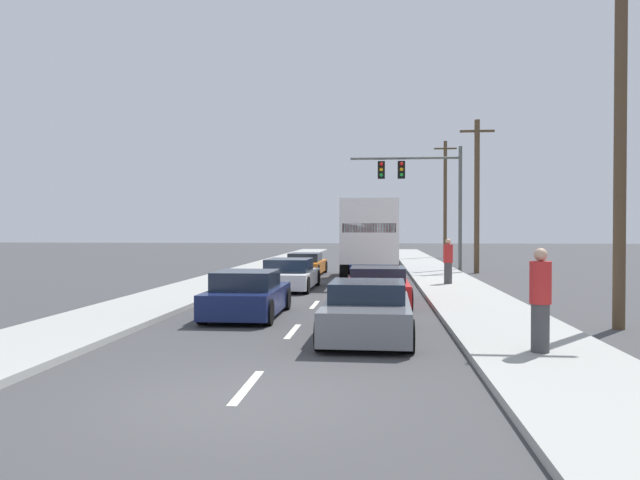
{
  "coord_description": "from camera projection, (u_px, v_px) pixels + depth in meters",
  "views": [
    {
      "loc": [
        1.91,
        -8.19,
        2.34
      ],
      "look_at": [
        -0.55,
        18.57,
        1.87
      ],
      "focal_mm": 34.71,
      "sensor_mm": 36.0,
      "label": 1
    }
  ],
  "objects": [
    {
      "name": "pedestrian_near_corner",
      "position": [
        540.0,
        300.0,
        11.01
      ],
      "size": [
        0.38,
        0.38,
        1.86
      ],
      "color": "#3F3F42",
      "rests_on": "sidewalk_right"
    },
    {
      "name": "sidewalk_left",
      "position": [
        229.0,
        278.0,
        28.73
      ],
      "size": [
        2.76,
        80.0,
        0.14
      ],
      "primitive_type": "cube",
      "color": "#9E9E99",
      "rests_on": "ground_plane"
    },
    {
      "name": "utility_pole_mid",
      "position": [
        477.0,
        194.0,
        32.67
      ],
      "size": [
        1.8,
        0.28,
        8.12
      ],
      "color": "brown",
      "rests_on": "ground_plane"
    },
    {
      "name": "utility_pole_far",
      "position": [
        445.0,
        198.0,
        49.55
      ],
      "size": [
        1.8,
        0.28,
        9.4
      ],
      "color": "brown",
      "rests_on": "ground_plane"
    },
    {
      "name": "pedestrian_mid_block",
      "position": [
        448.0,
        261.0,
        24.91
      ],
      "size": [
        0.38,
        0.38,
        1.81
      ],
      "color": "#3F3F42",
      "rests_on": "sidewalk_right"
    },
    {
      "name": "sidewalk_right",
      "position": [
        444.0,
        279.0,
        27.83
      ],
      "size": [
        2.76,
        80.0,
        0.14
      ],
      "primitive_type": "cube",
      "color": "#9E9E99",
      "rests_on": "ground_plane"
    },
    {
      "name": "traffic_signal_mast",
      "position": [
        415.0,
        181.0,
        34.38
      ],
      "size": [
        6.18,
        0.69,
        6.93
      ],
      "color": "#595B56",
      "rests_on": "ground_plane"
    },
    {
      "name": "car_red",
      "position": [
        378.0,
        287.0,
        19.27
      ],
      "size": [
        2.0,
        4.31,
        1.16
      ],
      "color": "red",
      "rests_on": "ground_plane"
    },
    {
      "name": "car_orange",
      "position": [
        306.0,
        265.0,
        31.45
      ],
      "size": [
        1.9,
        4.73,
        1.13
      ],
      "color": "orange",
      "rests_on": "ground_plane"
    },
    {
      "name": "box_truck",
      "position": [
        371.0,
        235.0,
        28.33
      ],
      "size": [
        2.57,
        8.77,
        3.56
      ],
      "color": "white",
      "rests_on": "ground_plane"
    },
    {
      "name": "ground_plane",
      "position": [
        341.0,
        273.0,
        33.26
      ],
      "size": [
        140.0,
        140.0,
        0.0
      ],
      "primitive_type": "plane",
      "color": "#3D3D3F"
    },
    {
      "name": "car_navy",
      "position": [
        247.0,
        296.0,
        16.47
      ],
      "size": [
        1.85,
        4.05,
        1.24
      ],
      "color": "#141E4C",
      "rests_on": "ground_plane"
    },
    {
      "name": "car_gray",
      "position": [
        368.0,
        312.0,
        13.31
      ],
      "size": [
        1.97,
        4.3,
        1.21
      ],
      "color": "slate",
      "rests_on": "ground_plane"
    },
    {
      "name": "car_white",
      "position": [
        290.0,
        275.0,
        23.96
      ],
      "size": [
        2.01,
        4.5,
        1.2
      ],
      "color": "white",
      "rests_on": "ground_plane"
    },
    {
      "name": "lane_markings",
      "position": [
        339.0,
        275.0,
        31.54
      ],
      "size": [
        0.14,
        57.0,
        0.01
      ],
      "color": "silver",
      "rests_on": "ground_plane"
    },
    {
      "name": "utility_pole_near",
      "position": [
        620.0,
        137.0,
        14.35
      ],
      "size": [
        1.8,
        0.28,
        8.69
      ],
      "color": "brown",
      "rests_on": "ground_plane"
    }
  ]
}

